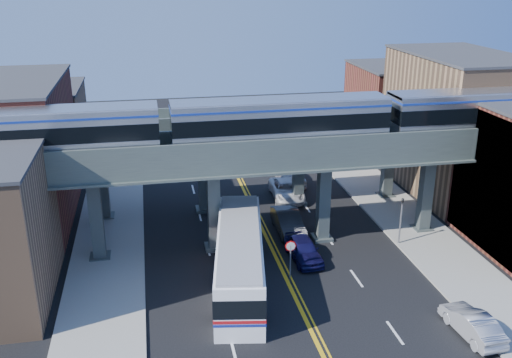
% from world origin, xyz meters
% --- Properties ---
extents(ground, '(120.00, 120.00, 0.00)m').
position_xyz_m(ground, '(0.00, 0.00, 0.00)').
color(ground, black).
rests_on(ground, ground).
extents(sidewalk_west, '(5.00, 70.00, 0.16)m').
position_xyz_m(sidewalk_west, '(-11.50, 10.00, 0.08)').
color(sidewalk_west, gray).
rests_on(sidewalk_west, ground).
extents(sidewalk_east, '(5.00, 70.00, 0.16)m').
position_xyz_m(sidewalk_east, '(11.50, 10.00, 0.08)').
color(sidewalk_east, gray).
rests_on(sidewalk_east, ground).
extents(building_west_b, '(8.00, 14.00, 11.00)m').
position_xyz_m(building_west_b, '(-18.50, 16.00, 5.50)').
color(building_west_b, brown).
rests_on(building_west_b, ground).
extents(building_west_c, '(8.00, 10.00, 8.00)m').
position_xyz_m(building_west_c, '(-18.50, 29.00, 4.00)').
color(building_west_c, '#8C6748').
rests_on(building_west_c, ground).
extents(building_east_b, '(8.00, 14.00, 12.00)m').
position_xyz_m(building_east_b, '(18.50, 16.00, 6.00)').
color(building_east_b, '#8C6748').
rests_on(building_east_b, ground).
extents(building_east_c, '(8.00, 10.00, 9.00)m').
position_xyz_m(building_east_c, '(18.50, 29.00, 4.50)').
color(building_east_c, brown).
rests_on(building_east_c, ground).
extents(mural_panel, '(0.10, 9.50, 9.50)m').
position_xyz_m(mural_panel, '(14.55, 4.00, 4.75)').
color(mural_panel, teal).
rests_on(mural_panel, ground).
extents(elevated_viaduct_near, '(52.00, 3.60, 7.40)m').
position_xyz_m(elevated_viaduct_near, '(0.00, 8.00, 6.47)').
color(elevated_viaduct_near, '#3E4847').
rests_on(elevated_viaduct_near, ground).
extents(elevated_viaduct_far, '(52.00, 3.60, 7.40)m').
position_xyz_m(elevated_viaduct_far, '(0.00, 15.00, 6.47)').
color(elevated_viaduct_far, '#3E4847').
rests_on(elevated_viaduct_far, ground).
extents(transit_train, '(45.77, 2.87, 3.34)m').
position_xyz_m(transit_train, '(0.68, 8.00, 9.21)').
color(transit_train, black).
rests_on(transit_train, elevated_viaduct_near).
extents(stop_sign, '(0.76, 0.09, 2.63)m').
position_xyz_m(stop_sign, '(0.30, 3.00, 1.76)').
color(stop_sign, slate).
rests_on(stop_sign, ground).
extents(traffic_signal, '(0.15, 0.18, 4.10)m').
position_xyz_m(traffic_signal, '(9.20, 6.00, 2.30)').
color(traffic_signal, slate).
rests_on(traffic_signal, ground).
extents(transit_bus, '(4.92, 13.16, 3.31)m').
position_xyz_m(transit_bus, '(-3.01, 2.99, 1.70)').
color(transit_bus, white).
rests_on(transit_bus, ground).
extents(car_lane_a, '(2.08, 4.61, 1.54)m').
position_xyz_m(car_lane_a, '(1.80, 5.22, 0.77)').
color(car_lane_a, '#13113F').
rests_on(car_lane_a, ground).
extents(car_lane_b, '(1.85, 5.16, 1.69)m').
position_xyz_m(car_lane_b, '(1.80, 9.54, 0.85)').
color(car_lane_b, '#29282B').
rests_on(car_lane_b, ground).
extents(car_lane_c, '(2.74, 5.53, 1.51)m').
position_xyz_m(car_lane_c, '(3.36, 16.39, 0.75)').
color(car_lane_c, silver).
rests_on(car_lane_c, ground).
extents(car_lane_d, '(2.23, 5.22, 1.50)m').
position_xyz_m(car_lane_d, '(4.61, 20.13, 0.75)').
color(car_lane_d, silver).
rests_on(car_lane_d, ground).
extents(car_parked_curb, '(1.84, 4.45, 1.43)m').
position_xyz_m(car_parked_curb, '(8.50, -4.96, 0.72)').
color(car_parked_curb, '#9C9BA0').
rests_on(car_parked_curb, ground).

